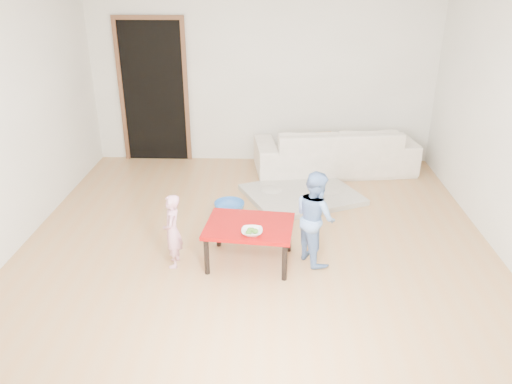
# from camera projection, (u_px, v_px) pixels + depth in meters

# --- Properties ---
(floor) EXTENTS (5.00, 5.00, 0.01)m
(floor) POSITION_uv_depth(u_px,v_px,m) (257.00, 239.00, 5.45)
(floor) COLOR tan
(floor) RESTS_ON ground
(back_wall) EXTENTS (5.00, 0.02, 2.60)m
(back_wall) POSITION_uv_depth(u_px,v_px,m) (263.00, 74.00, 7.19)
(back_wall) COLOR white
(back_wall) RESTS_ON floor
(left_wall) EXTENTS (0.02, 5.00, 2.60)m
(left_wall) POSITION_uv_depth(u_px,v_px,m) (8.00, 121.00, 5.00)
(left_wall) COLOR white
(left_wall) RESTS_ON floor
(doorway) EXTENTS (1.02, 0.08, 2.11)m
(doorway) POSITION_uv_depth(u_px,v_px,m) (154.00, 93.00, 7.34)
(doorway) COLOR brown
(doorway) RESTS_ON back_wall
(sofa) EXTENTS (2.35, 1.17, 0.66)m
(sofa) POSITION_uv_depth(u_px,v_px,m) (335.00, 149.00, 7.15)
(sofa) COLOR white
(sofa) RESTS_ON floor
(cushion) EXTENTS (0.59, 0.55, 0.13)m
(cushion) POSITION_uv_depth(u_px,v_px,m) (320.00, 142.00, 6.93)
(cushion) COLOR orange
(cushion) RESTS_ON sofa
(red_table) EXTENTS (0.91, 0.72, 0.42)m
(red_table) POSITION_uv_depth(u_px,v_px,m) (249.00, 243.00, 4.94)
(red_table) COLOR #970808
(red_table) RESTS_ON floor
(bowl) EXTENTS (0.20, 0.20, 0.05)m
(bowl) POSITION_uv_depth(u_px,v_px,m) (252.00, 232.00, 4.66)
(bowl) COLOR white
(bowl) RESTS_ON red_table
(broccoli) EXTENTS (0.12, 0.12, 0.06)m
(broccoli) POSITION_uv_depth(u_px,v_px,m) (252.00, 232.00, 4.66)
(broccoli) COLOR #2D5919
(broccoli) RESTS_ON red_table
(child_pink) EXTENTS (0.20, 0.29, 0.75)m
(child_pink) POSITION_uv_depth(u_px,v_px,m) (172.00, 231.00, 4.82)
(child_pink) COLOR pink
(child_pink) RESTS_ON floor
(child_blue) EXTENTS (0.53, 0.58, 0.95)m
(child_blue) POSITION_uv_depth(u_px,v_px,m) (315.00, 217.00, 4.87)
(child_blue) COLOR #5784CA
(child_blue) RESTS_ON floor
(basin) EXTENTS (0.37, 0.37, 0.11)m
(basin) POSITION_uv_depth(u_px,v_px,m) (229.00, 207.00, 6.04)
(basin) COLOR #3270C0
(basin) RESTS_ON floor
(blanket) EXTENTS (1.67, 1.57, 0.07)m
(blanket) POSITION_uv_depth(u_px,v_px,m) (302.00, 195.00, 6.43)
(blanket) COLOR #BEB5A8
(blanket) RESTS_ON floor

